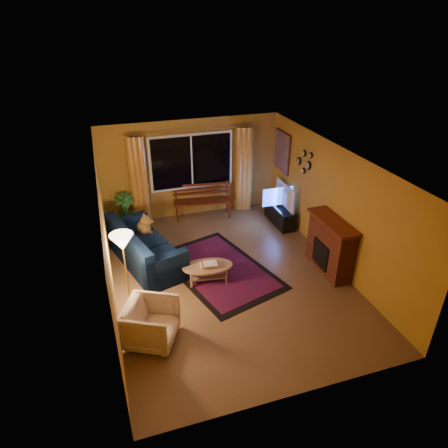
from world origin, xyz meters
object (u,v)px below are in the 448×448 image
object	(u,v)px
armchair	(151,321)
coffee_table	(208,273)
sofa	(146,245)
tv_console	(280,215)
bench	(203,209)
floor_lamp	(126,272)

from	to	relation	value
armchair	coffee_table	world-z (taller)	armchair
sofa	tv_console	size ratio (longest dim) A/B	1.92
sofa	bench	bearing A→B (deg)	28.98
sofa	coffee_table	size ratio (longest dim) A/B	2.14
sofa	tv_console	world-z (taller)	sofa
bench	tv_console	size ratio (longest dim) A/B	1.34
sofa	armchair	distance (m)	2.33
bench	coffee_table	size ratio (longest dim) A/B	1.49
floor_lamp	tv_console	world-z (taller)	floor_lamp
sofa	coffee_table	bearing A→B (deg)	-59.89
floor_lamp	tv_console	bearing A→B (deg)	28.10
sofa	floor_lamp	bearing A→B (deg)	-126.60
armchair	coffee_table	distance (m)	1.85
armchair	tv_console	distance (m)	4.84
armchair	floor_lamp	size ratio (longest dim) A/B	0.53
tv_console	floor_lamp	bearing A→B (deg)	-152.42
armchair	floor_lamp	world-z (taller)	floor_lamp
coffee_table	tv_console	xyz separation A→B (m)	(2.41, 1.81, 0.05)
bench	floor_lamp	xyz separation A→B (m)	(-2.19, -3.04, 0.53)
bench	sofa	distance (m)	2.43
floor_lamp	coffee_table	xyz separation A→B (m)	(1.56, 0.31, -0.57)
bench	floor_lamp	world-z (taller)	floor_lamp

